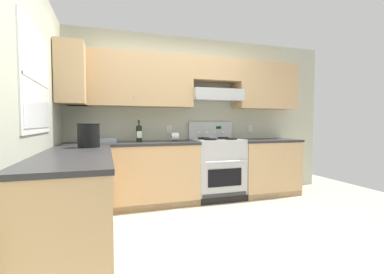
% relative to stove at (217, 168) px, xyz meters
% --- Properties ---
extents(ground_plane, '(7.04, 7.04, 0.00)m').
position_rel_stove_xyz_m(ground_plane, '(-0.68, -1.25, -0.48)').
color(ground_plane, '#B2AA99').
extents(wall_back, '(4.68, 0.57, 2.55)m').
position_rel_stove_xyz_m(wall_back, '(-0.27, 0.27, 1.00)').
color(wall_back, '#B7BAA3').
rests_on(wall_back, ground_plane).
extents(wall_left, '(0.47, 4.00, 2.55)m').
position_rel_stove_xyz_m(wall_left, '(-2.27, -1.03, 0.87)').
color(wall_left, '#B7BAA3').
rests_on(wall_left, ground_plane).
extents(counter_back_run, '(3.60, 0.65, 0.91)m').
position_rel_stove_xyz_m(counter_back_run, '(-0.53, -0.01, -0.03)').
color(counter_back_run, tan).
rests_on(counter_back_run, ground_plane).
extents(counter_left_run, '(0.63, 1.91, 0.91)m').
position_rel_stove_xyz_m(counter_left_run, '(-1.92, -1.26, -0.03)').
color(counter_left_run, tan).
rests_on(counter_left_run, ground_plane).
extents(stove, '(0.76, 0.62, 1.20)m').
position_rel_stove_xyz_m(stove, '(0.00, 0.00, 0.00)').
color(stove, '#B7BABC').
rests_on(stove, ground_plane).
extents(wine_bottle, '(0.08, 0.08, 0.34)m').
position_rel_stove_xyz_m(wine_bottle, '(-1.20, 0.07, 0.57)').
color(wine_bottle, black).
rests_on(wine_bottle, counter_back_run).
extents(bowl, '(0.36, 0.26, 0.06)m').
position_rel_stove_xyz_m(bowl, '(-1.69, 0.11, 0.45)').
color(bowl, '#9EADB7').
rests_on(bowl, counter_back_run).
extents(bucket, '(0.25, 0.25, 0.27)m').
position_rel_stove_xyz_m(bucket, '(-1.84, -0.65, 0.57)').
color(bucket, black).
rests_on(bucket, counter_left_run).
extents(paper_towel_roll, '(0.11, 0.12, 0.12)m').
position_rel_stove_xyz_m(paper_towel_roll, '(-0.66, 0.10, 0.49)').
color(paper_towel_roll, white).
rests_on(paper_towel_roll, counter_back_run).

